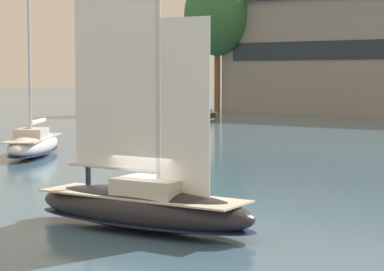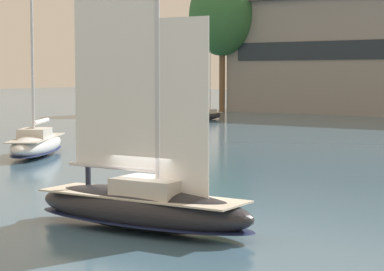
{
  "view_description": "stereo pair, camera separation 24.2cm",
  "coord_description": "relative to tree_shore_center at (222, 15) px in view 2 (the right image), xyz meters",
  "views": [
    {
      "loc": [
        15.79,
        -19.73,
        5.3
      ],
      "look_at": [
        0.0,
        3.0,
        3.02
      ],
      "focal_mm": 70.0,
      "sensor_mm": 36.0,
      "label": 1
    },
    {
      "loc": [
        15.99,
        -19.59,
        5.3
      ],
      "look_at": [
        0.0,
        3.0,
        3.02
      ],
      "focal_mm": 70.0,
      "sensor_mm": 36.0,
      "label": 2
    }
  ],
  "objects": [
    {
      "name": "sailboat_moored_near_marina",
      "position": [
        9.47,
        -17.49,
        -13.07
      ],
      "size": [
        2.33,
        5.91,
        7.93
      ],
      "color": "#232328",
      "rests_on": "ground"
    },
    {
      "name": "sailboat_moored_mid_channel",
      "position": [
        22.03,
        -55.97,
        -12.78
      ],
      "size": [
        6.87,
        8.82,
        12.2
      ],
      "color": "silver",
      "rests_on": "ground"
    },
    {
      "name": "ground_plane",
      "position": [
        42.08,
        -69.88,
        -13.61
      ],
      "size": [
        400.0,
        400.0,
        0.0
      ],
      "primitive_type": "plane",
      "color": "#42667F"
    },
    {
      "name": "tree_shore_center",
      "position": [
        0.0,
        0.0,
        0.0
      ],
      "size": [
        9.44,
        9.44,
        19.44
      ],
      "color": "brown",
      "rests_on": "ground"
    },
    {
      "name": "waterfront_building",
      "position": [
        19.95,
        8.5,
        -5.59
      ],
      "size": [
        39.93,
        17.67,
        15.96
      ],
      "color": "gray",
      "rests_on": "ground"
    },
    {
      "name": "sailboat_main",
      "position": [
        42.08,
        -69.87,
        -12.64
      ],
      "size": [
        8.83,
        2.86,
        12.0
      ],
      "color": "#232328",
      "rests_on": "ground"
    }
  ]
}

